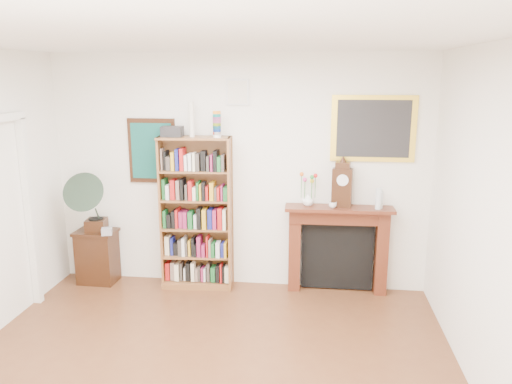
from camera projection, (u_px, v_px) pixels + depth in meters
The scene contains 15 objects.
room at pixel (184, 240), 3.55m from camera, with size 4.51×5.01×2.81m.
door_casing at pixel (1, 206), 5.00m from camera, with size 0.08×1.02×2.17m.
teal_poster at pixel (152, 151), 6.01m from camera, with size 0.58×0.04×0.78m.
small_picture at pixel (238, 92), 5.72m from camera, with size 0.26×0.04×0.30m.
gilt_painting at pixel (373, 129), 5.63m from camera, with size 0.95×0.04×0.75m.
bookshelf at pixel (196, 205), 5.94m from camera, with size 0.87×0.37×2.13m.
side_cabinet at pixel (98, 256), 6.22m from camera, with size 0.49×0.36×0.67m, color black.
fireplace at pixel (338, 242), 5.91m from camera, with size 1.26×0.33×1.06m.
gramophone at pixel (89, 199), 5.93m from camera, with size 0.54×0.64×0.77m.
cd_stack at pixel (107, 231), 5.99m from camera, with size 0.12×0.12×0.08m, color silver.
mantel_clock at pixel (342, 186), 5.71m from camera, with size 0.24×0.16×0.52m.
flower_vase at pixel (308, 200), 5.81m from camera, with size 0.14×0.14×0.14m, color white.
teacup at pixel (333, 205), 5.71m from camera, with size 0.09×0.09×0.07m, color silver.
bottle_left at pixel (379, 199), 5.64m from camera, with size 0.07×0.07×0.24m, color silver.
bottle_right at pixel (380, 200), 5.69m from camera, with size 0.06×0.06×0.20m, color silver.
Camera 1 is at (0.91, -3.28, 2.55)m, focal length 35.00 mm.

